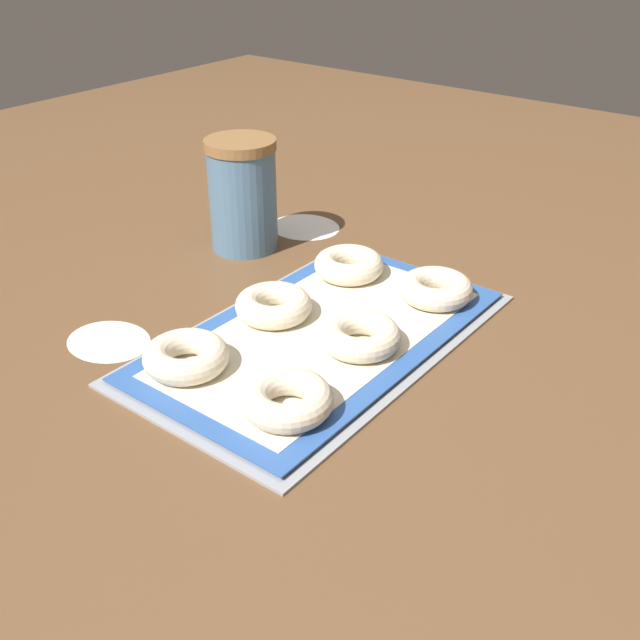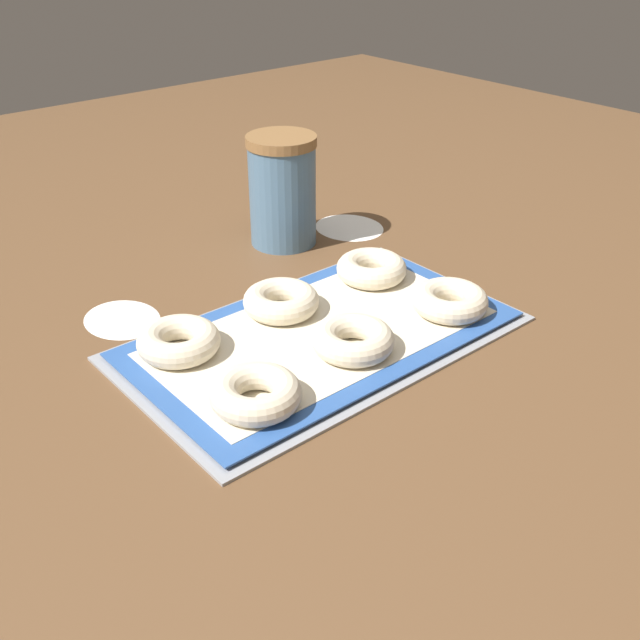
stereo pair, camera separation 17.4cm
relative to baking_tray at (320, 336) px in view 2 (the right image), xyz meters
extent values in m
plane|color=brown|center=(-0.02, 0.00, 0.00)|extent=(2.80, 2.80, 0.00)
cube|color=#93969B|center=(0.00, 0.00, 0.00)|extent=(0.51, 0.30, 0.01)
cube|color=#2D569E|center=(0.00, 0.00, 0.01)|extent=(0.49, 0.28, 0.00)
cube|color=beige|center=(0.00, 0.00, 0.01)|extent=(0.44, 0.23, 0.00)
torus|color=beige|center=(-0.16, -0.08, 0.02)|extent=(0.10, 0.10, 0.03)
torus|color=beige|center=(0.00, -0.06, 0.02)|extent=(0.10, 0.10, 0.03)
torus|color=beige|center=(0.17, -0.07, 0.02)|extent=(0.10, 0.10, 0.03)
torus|color=beige|center=(-0.17, 0.07, 0.02)|extent=(0.10, 0.10, 0.03)
torus|color=beige|center=(-0.01, 0.07, 0.02)|extent=(0.10, 0.10, 0.03)
torus|color=beige|center=(0.16, 0.07, 0.02)|extent=(0.10, 0.10, 0.03)
cylinder|color=slate|center=(0.15, 0.28, 0.08)|extent=(0.11, 0.11, 0.16)
cylinder|color=olive|center=(0.15, 0.28, 0.17)|extent=(0.11, 0.11, 0.02)
ellipsoid|color=white|center=(0.28, 0.25, 0.00)|extent=(0.11, 0.13, 0.00)
ellipsoid|color=white|center=(-0.18, 0.21, 0.00)|extent=(0.10, 0.12, 0.00)
ellipsoid|color=white|center=(-0.16, 0.20, 0.00)|extent=(0.05, 0.06, 0.00)
camera|label=1|loc=(-0.66, -0.52, 0.51)|focal=42.00mm
camera|label=2|loc=(-0.54, -0.64, 0.51)|focal=42.00mm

